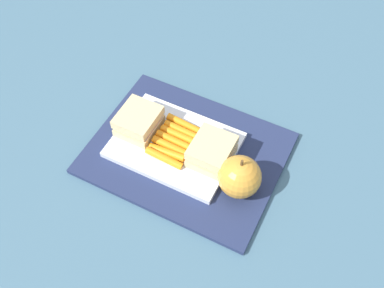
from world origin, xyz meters
The scene contains 7 objects.
ground_plane centered at (0.00, 0.00, 0.00)m, with size 2.40×2.40×0.00m, color #42667A.
lunchbag_mat centered at (0.00, 0.00, 0.01)m, with size 0.36×0.28×0.01m, color navy.
food_tray centered at (-0.03, 0.00, 0.02)m, with size 0.23×0.17×0.01m, color white.
sandwich_half_left centered at (-0.10, 0.00, 0.04)m, with size 0.07×0.08×0.04m.
sandwich_half_right centered at (0.05, 0.00, 0.04)m, with size 0.07×0.08×0.04m.
carrot_sticks_bundle centered at (-0.02, 0.00, 0.03)m, with size 0.08×0.10×0.02m.
apple centered at (0.12, -0.03, 0.05)m, with size 0.08×0.08×0.09m.
Camera 1 is at (0.24, -0.44, 0.72)m, focal length 42.35 mm.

